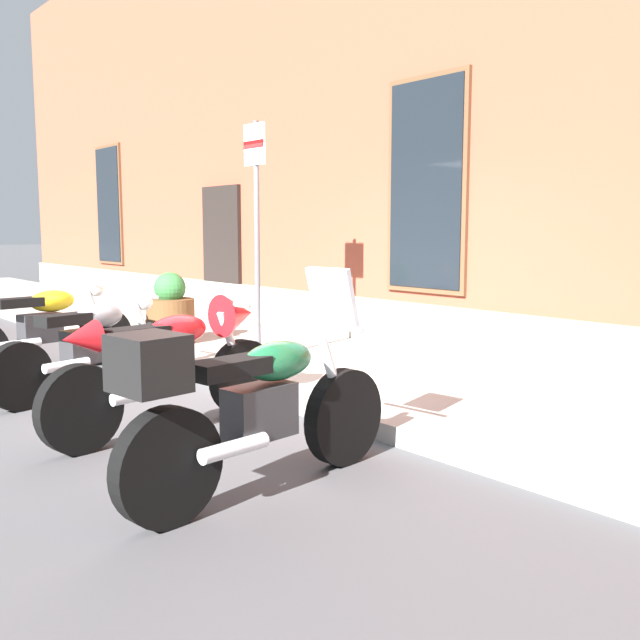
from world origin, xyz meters
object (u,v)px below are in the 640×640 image
motorcycle_green_touring (252,405)px  barrel_planter (171,314)px  motorcycle_yellow_naked (47,329)px  motorcycle_grey_naked (93,346)px  motorcycle_red_sport (177,359)px  parking_sign (256,208)px

motorcycle_green_touring → barrel_planter: bearing=157.6°
motorcycle_green_touring → barrel_planter: motorcycle_green_touring is taller
motorcycle_yellow_naked → motorcycle_grey_naked: bearing=-0.9°
motorcycle_red_sport → motorcycle_green_touring: bearing=-12.6°
motorcycle_yellow_naked → motorcycle_grey_naked: (1.36, -0.02, -0.02)m
motorcycle_yellow_naked → parking_sign: 2.69m
parking_sign → barrel_planter: parking_sign is taller
motorcycle_yellow_naked → motorcycle_green_touring: bearing=-4.1°
motorcycle_yellow_naked → barrel_planter: barrel_planter is taller
motorcycle_yellow_naked → motorcycle_grey_naked: 1.36m
motorcycle_yellow_naked → barrel_planter: bearing=96.7°
motorcycle_red_sport → barrel_planter: bearing=153.2°
motorcycle_red_sport → parking_sign: (-1.50, 1.79, 1.25)m
parking_sign → motorcycle_red_sport: bearing=-50.1°
motorcycle_grey_naked → motorcycle_red_sport: bearing=1.6°
barrel_planter → motorcycle_green_touring: bearing=-22.4°
motorcycle_yellow_naked → parking_sign: bearing=51.1°
barrel_planter → parking_sign: bearing=6.8°
motorcycle_yellow_naked → motorcycle_red_sport: motorcycle_red_sport is taller
motorcycle_red_sport → motorcycle_green_touring: size_ratio=1.04×
motorcycle_yellow_naked → parking_sign: (1.47, 1.82, 1.33)m
motorcycle_red_sport → motorcycle_green_touring: motorcycle_green_touring is taller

